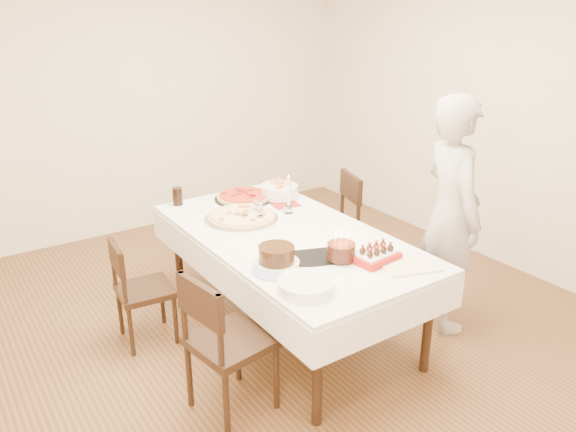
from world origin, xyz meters
TOP-DOWN VIEW (x-y plane):
  - floor at (0.00, 0.00)m, footprint 5.00×5.00m
  - wall_back at (0.00, 2.50)m, footprint 4.50×0.04m
  - wall_right at (2.25, 0.00)m, footprint 0.04×5.00m
  - dining_table at (-0.00, -0.02)m, footprint 1.35×2.24m
  - chair_right_savory at (0.78, 0.51)m, footprint 0.58×0.58m
  - chair_left_savory at (-0.92, 0.42)m, footprint 0.43×0.43m
  - chair_left_dessert at (-0.77, -0.56)m, footprint 0.53×0.53m
  - person at (1.00, -0.58)m, footprint 0.61×0.73m
  - pizza_white at (-0.14, 0.41)m, footprint 0.69×0.69m
  - pizza_pepperoni at (0.11, 0.79)m, footprint 0.60×0.60m
  - red_placemat at (0.32, 0.51)m, footprint 0.24×0.24m
  - pasta_bowl at (0.37, 0.66)m, footprint 0.36×0.36m
  - taper_candle at (0.23, 0.32)m, footprint 0.08×0.08m
  - shaker_pair at (0.01, 0.38)m, footprint 0.11×0.11m
  - cola_glass at (-0.40, 0.97)m, footprint 0.10×0.10m
  - layer_cake at (-0.33, -0.36)m, footprint 0.37×0.37m
  - cake_board at (-0.08, -0.43)m, footprint 0.33×0.33m
  - birthday_cake at (0.03, -0.55)m, footprint 0.21×0.21m
  - strawberry_box at (0.21, -0.69)m, footprint 0.30×0.22m
  - box_lid at (0.32, -0.87)m, footprint 0.39×0.32m
  - plate_stack at (-0.38, -0.75)m, footprint 0.37×0.37m
  - china_plate at (-0.39, -0.45)m, footprint 0.34×0.34m

SIDE VIEW (x-z plane):
  - floor at x=0.00m, z-range 0.00..0.00m
  - dining_table at x=0.00m, z-range 0.00..0.75m
  - chair_left_savory at x=-0.92m, z-range 0.00..0.78m
  - chair_left_dessert at x=-0.77m, z-range 0.00..0.91m
  - chair_right_savory at x=0.78m, z-range 0.00..0.91m
  - red_placemat at x=0.32m, z-range 0.75..0.75m
  - cake_board at x=-0.08m, z-range 0.74..0.76m
  - box_lid at x=0.32m, z-range 0.74..0.76m
  - china_plate at x=-0.39m, z-range 0.75..0.76m
  - pizza_white at x=-0.14m, z-range 0.75..0.79m
  - pizza_pepperoni at x=0.11m, z-range 0.75..0.79m
  - plate_stack at x=-0.38m, z-range 0.75..0.82m
  - strawberry_box at x=0.21m, z-range 0.75..0.82m
  - layer_cake at x=-0.33m, z-range 0.75..0.86m
  - pasta_bowl at x=0.37m, z-range 0.76..0.86m
  - shaker_pair at x=0.01m, z-range 0.75..0.87m
  - cola_glass at x=-0.40m, z-range 0.75..0.89m
  - birthday_cake at x=0.03m, z-range 0.76..0.93m
  - person at x=1.00m, z-range 0.00..1.71m
  - taper_candle at x=0.23m, z-range 0.75..1.06m
  - wall_back at x=0.00m, z-range 0.00..2.70m
  - wall_right at x=2.25m, z-range 0.00..2.70m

